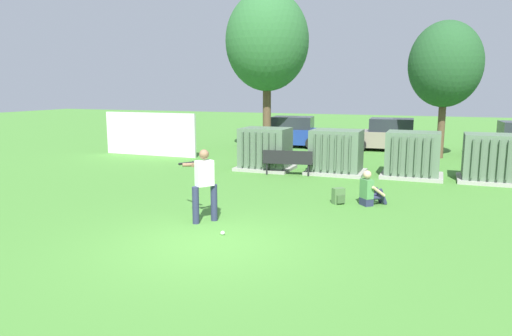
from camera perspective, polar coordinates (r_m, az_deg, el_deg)
ground_plane at (r=9.79m, az=-5.69°, el=-9.14°), size 96.00×96.00×0.00m
fence_panel at (r=22.69m, az=-12.70°, el=4.02°), size 4.80×0.12×2.00m
transformer_west at (r=18.27m, az=1.13°, el=2.26°), size 2.10×1.70×1.62m
transformer_mid_west at (r=17.68m, az=9.67°, el=1.87°), size 2.10×1.70×1.62m
transformer_mid_east at (r=17.58m, az=18.41°, el=1.47°), size 2.10×1.70×1.62m
transformer_east at (r=17.72m, az=26.62°, el=0.99°), size 2.10×1.70×1.62m
park_bench at (r=17.14m, az=3.86°, el=0.89°), size 1.84×0.65×0.92m
batter at (r=11.17m, az=-6.37°, el=-1.62°), size 1.43×1.18×1.74m
sports_ball at (r=10.34m, az=-4.04°, el=-7.83°), size 0.09×0.09×0.09m
seated_spectator at (r=13.15m, az=13.59°, el=-2.77°), size 0.75×0.73×0.96m
backpack at (r=13.15m, az=9.95°, el=-3.37°), size 0.38×0.38×0.44m
tree_left at (r=24.04m, az=1.35°, el=15.02°), size 4.11×4.11×7.85m
tree_center_left at (r=22.77m, az=21.90°, el=11.51°), size 3.16×3.16×6.04m
parked_car_leftmost at (r=25.53m, az=4.20°, el=4.28°), size 4.37×2.29×1.62m
parked_car_left_of_center at (r=24.86m, az=15.74°, el=3.80°), size 4.28×2.08×1.62m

